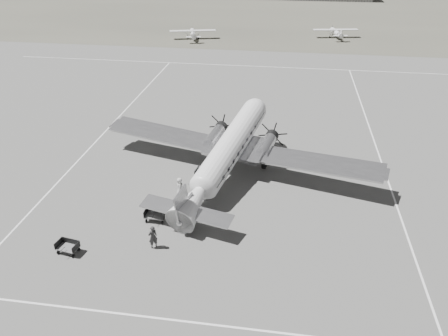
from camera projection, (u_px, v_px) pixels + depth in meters
The scene contains 14 objects.
ground at pixel (254, 198), 37.67m from camera, with size 260.00×260.00×0.00m, color #61615F.
taxi_line_near at pixel (232, 327), 25.59m from camera, with size 60.00×0.15×0.01m, color white.
taxi_line_right at pixel (398, 210), 36.12m from camera, with size 0.15×80.00×0.01m, color white.
taxi_line_left at pixel (101, 136), 48.63m from camera, with size 0.15×60.00×0.01m, color white.
taxi_line_horizon at pixel (275, 67), 72.19m from camera, with size 90.00×0.15×0.01m, color white.
grass_infield at pixel (285, 10), 119.66m from camera, with size 260.00×90.00×0.01m, color #5A594C.
dc3_airliner at pixel (227, 153), 39.32m from camera, with size 27.57×19.13×5.25m, color silver, non-canonical shape.
light_plane_left at pixel (193, 34), 89.23m from camera, with size 9.51×7.71×1.97m, color silver, non-canonical shape.
light_plane_right at pixel (336, 33), 90.27m from camera, with size 9.32×7.56×1.93m, color silver, non-canonical shape.
baggage_cart_near at pixel (156, 215), 34.58m from camera, with size 1.74×1.23×0.98m, color #5E5E5E, non-canonical shape.
baggage_cart_far at pixel (68, 247), 31.22m from camera, with size 1.60×1.13×0.90m, color #5E5E5E, non-canonical shape.
ground_crew at pixel (153, 237), 31.49m from camera, with size 0.69×0.45×1.88m, color #2B2B2B.
ramp_agent at pixel (162, 206), 35.28m from camera, with size 0.74×0.57×1.52m, color #BDBCBA.
passenger at pixel (180, 187), 37.70m from camera, with size 0.82×0.54×1.68m, color #B4B5B2.
Camera 1 is at (2.14, -31.64, 20.66)m, focal length 35.00 mm.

